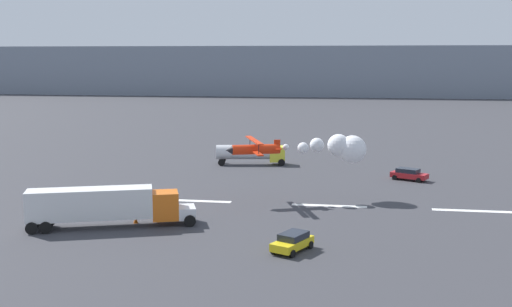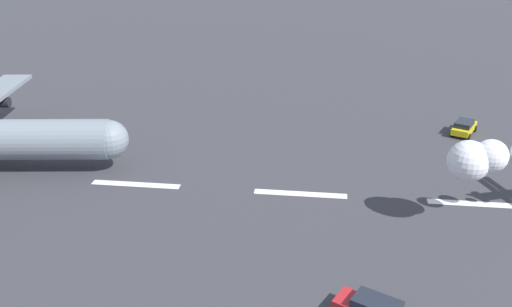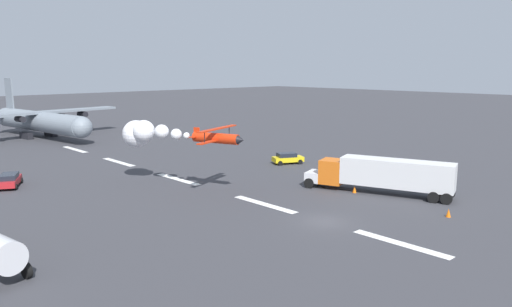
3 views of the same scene
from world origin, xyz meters
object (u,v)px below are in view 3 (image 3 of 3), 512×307
Objects in this scene: stunt_biplane_red at (151,133)px; airport_staff_sedan at (10,180)px; semi_truck_orange at (382,174)px; traffic_cone_near at (448,213)px; cargo_transport_plane at (43,121)px; traffic_cone_far at (354,189)px; followme_car_yellow at (288,158)px.

stunt_biplane_red is 3.08× the size of airport_staff_sedan.
semi_truck_orange is 20.41× the size of traffic_cone_near.
cargo_transport_plane reaches higher than traffic_cone_far.
followme_car_yellow is 6.02× the size of traffic_cone_near.
airport_staff_sedan is (29.68, 27.47, -1.32)m from semi_truck_orange.
followme_car_yellow is (-2.37, -19.72, -4.96)m from stunt_biplane_red.
semi_truck_orange is at bearing -170.69° from cargo_transport_plane.
followme_car_yellow is at bearing -15.56° from traffic_cone_near.
traffic_cone_far is (-63.30, -8.97, -2.87)m from cargo_transport_plane.
traffic_cone_far is at bearing -143.49° from stunt_biplane_red.
semi_truck_orange is at bearing -143.19° from stunt_biplane_red.
semi_truck_orange is (-20.19, -15.11, -3.63)m from stunt_biplane_red.
stunt_biplane_red is at bearing 36.51° from traffic_cone_far.
traffic_cone_near is (-38.22, -24.74, -0.44)m from airport_staff_sedan.
cargo_transport_plane reaches higher than followme_car_yellow.
cargo_transport_plane reaches higher than traffic_cone_near.
traffic_cone_far is (10.70, -0.97, 0.00)m from traffic_cone_near.
traffic_cone_near is (-74.00, -8.00, -2.87)m from cargo_transport_plane.
traffic_cone_far is (-27.51, -25.70, -0.44)m from airport_staff_sedan.
traffic_cone_near is 1.00× the size of traffic_cone_far.
airport_staff_sedan is at bearing 32.91° from traffic_cone_near.
cargo_transport_plane is at bearing -25.06° from airport_staff_sedan.
followme_car_yellow reaches higher than traffic_cone_far.
traffic_cone_near is 10.75m from traffic_cone_far.
airport_staff_sedan is (9.49, 12.36, -4.95)m from stunt_biplane_red.
semi_truck_orange is 3.30m from traffic_cone_far.
stunt_biplane_red is at bearing 36.81° from semi_truck_orange.
stunt_biplane_red is at bearing 23.30° from traffic_cone_near.
airport_staff_sedan is (11.85, 32.08, 0.00)m from followme_car_yellow.
semi_truck_orange reaches higher than traffic_cone_far.
cargo_transport_plane is 50.11m from followme_car_yellow.
traffic_cone_near is at bearing 162.24° from semi_truck_orange.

